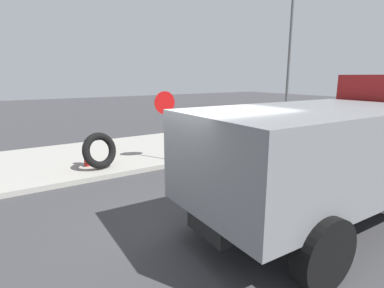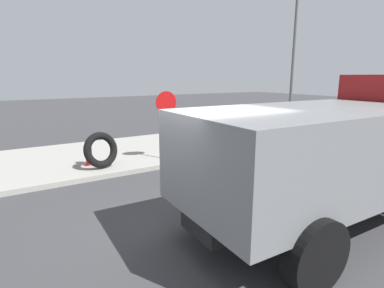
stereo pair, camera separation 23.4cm
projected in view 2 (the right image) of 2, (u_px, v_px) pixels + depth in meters
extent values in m
plane|color=#38383A|center=(199.00, 230.00, 5.98)|extent=(80.00, 80.00, 0.00)
cube|color=#99968E|center=(104.00, 155.00, 11.34)|extent=(36.00, 5.00, 0.15)
cylinder|color=red|center=(89.00, 156.00, 9.78)|extent=(0.20, 0.20, 0.60)
sphere|color=red|center=(88.00, 145.00, 9.71)|extent=(0.23, 0.23, 0.23)
cylinder|color=red|center=(90.00, 155.00, 9.62)|extent=(0.09, 0.16, 0.09)
cylinder|color=red|center=(87.00, 153.00, 9.92)|extent=(0.09, 0.16, 0.09)
cylinder|color=red|center=(90.00, 157.00, 9.63)|extent=(0.11, 0.16, 0.11)
torus|color=black|center=(101.00, 150.00, 9.43)|extent=(1.21, 0.74, 1.15)
cylinder|color=gray|center=(166.00, 126.00, 10.33)|extent=(0.06, 0.06, 2.33)
cylinder|color=red|center=(166.00, 103.00, 10.12)|extent=(0.76, 0.02, 0.76)
cube|color=slate|center=(306.00, 152.00, 5.60)|extent=(4.86, 2.63, 1.60)
cube|color=black|center=(338.00, 188.00, 6.35)|extent=(7.02, 1.08, 0.24)
cylinder|color=black|center=(348.00, 164.00, 8.56)|extent=(1.11, 0.33, 1.10)
cylinder|color=black|center=(214.00, 195.00, 6.29)|extent=(1.11, 0.33, 1.10)
cylinder|color=black|center=(316.00, 255.00, 4.19)|extent=(1.11, 0.33, 1.10)
cylinder|color=black|center=(379.00, 138.00, 12.15)|extent=(1.11, 0.33, 1.10)
cylinder|color=#595B5E|center=(293.00, 66.00, 13.01)|extent=(0.12, 0.12, 6.52)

